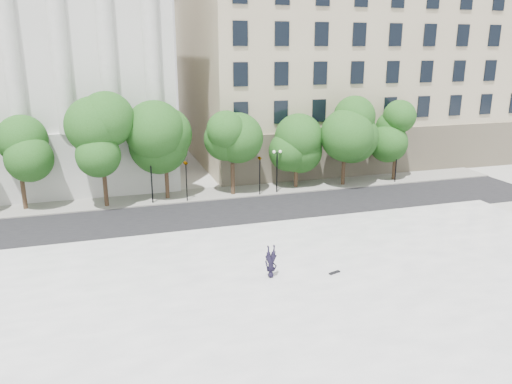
% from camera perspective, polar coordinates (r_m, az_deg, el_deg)
% --- Properties ---
extents(ground, '(160.00, 160.00, 0.00)m').
position_cam_1_polar(ground, '(24.96, 5.70, -15.40)').
color(ground, '#B9B7AF').
rests_on(ground, ground).
extents(plaza, '(44.00, 22.00, 0.45)m').
position_cam_1_polar(plaza, '(27.26, 3.24, -11.89)').
color(plaza, white).
rests_on(plaza, ground).
extents(street, '(60.00, 8.00, 0.02)m').
position_cam_1_polar(street, '(40.62, -4.12, -2.61)').
color(street, black).
rests_on(street, ground).
extents(far_sidewalk, '(60.00, 4.00, 0.12)m').
position_cam_1_polar(far_sidewalk, '(46.20, -5.81, -0.26)').
color(far_sidewalk, gray).
rests_on(far_sidewalk, ground).
extents(building_west, '(31.50, 27.65, 25.60)m').
position_cam_1_polar(building_west, '(58.72, -26.32, 14.38)').
color(building_west, silver).
rests_on(building_west, ground).
extents(building_east, '(36.00, 26.15, 23.00)m').
position_cam_1_polar(building_east, '(65.05, 9.16, 14.26)').
color(building_east, '#BBB08E').
rests_on(building_east, ground).
extents(traffic_light_west, '(0.87, 1.68, 4.17)m').
position_cam_1_polar(traffic_light_west, '(43.36, -8.04, 3.49)').
color(traffic_light_west, black).
rests_on(traffic_light_west, ground).
extents(traffic_light_east, '(0.37, 1.57, 4.13)m').
position_cam_1_polar(traffic_light_east, '(44.87, 0.44, 4.01)').
color(traffic_light_east, black).
rests_on(traffic_light_east, ground).
extents(person_lying, '(0.80, 1.97, 0.53)m').
position_cam_1_polar(person_lying, '(28.75, 1.72, -9.22)').
color(person_lying, black).
rests_on(person_lying, plaza).
extents(skateboard, '(0.77, 0.41, 0.08)m').
position_cam_1_polar(skateboard, '(29.66, 8.95, -9.08)').
color(skateboard, black).
rests_on(skateboard, plaza).
extents(street_trees, '(43.85, 5.25, 7.90)m').
position_cam_1_polar(street_trees, '(44.33, -7.72, 5.69)').
color(street_trees, '#382619').
rests_on(street_trees, ground).
extents(lamp_posts, '(38.49, 0.28, 4.48)m').
position_cam_1_polar(lamp_posts, '(44.21, -5.11, 2.87)').
color(lamp_posts, black).
rests_on(lamp_posts, ground).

